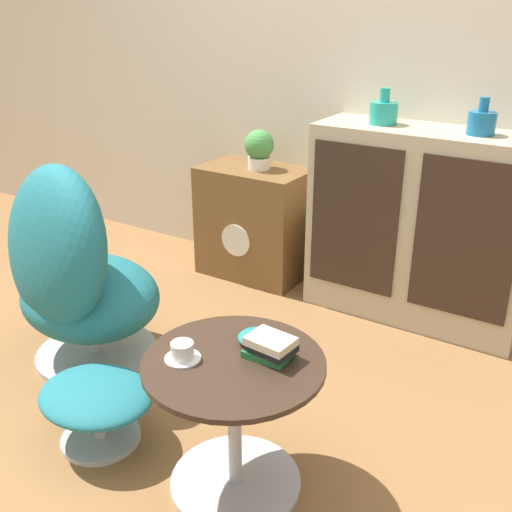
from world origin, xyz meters
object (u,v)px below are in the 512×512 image
(bowl, at_px, (257,338))
(coffee_table, at_px, (235,414))
(ottoman, at_px, (96,400))
(vase_leftmost, at_px, (384,112))
(tv_console, at_px, (255,222))
(book_stack, at_px, (270,347))
(potted_plant, at_px, (259,148))
(egg_chair, at_px, (74,274))
(teacup, at_px, (183,353))
(vase_inner_left, at_px, (482,122))
(sideboard, at_px, (419,227))

(bowl, bearing_deg, coffee_table, -91.07)
(ottoman, bearing_deg, vase_leftmost, 75.85)
(tv_console, distance_m, book_stack, 1.70)
(bowl, bearing_deg, potted_plant, 122.23)
(egg_chair, height_order, ottoman, egg_chair)
(coffee_table, bearing_deg, teacup, -150.22)
(ottoman, relative_size, vase_inner_left, 2.68)
(egg_chair, xyz_separation_m, ottoman, (0.46, -0.34, -0.25))
(ottoman, height_order, bowl, bowl)
(coffee_table, bearing_deg, bowl, 88.93)
(egg_chair, bearing_deg, bowl, -7.03)
(sideboard, bearing_deg, tv_console, -179.78)
(coffee_table, xyz_separation_m, potted_plant, (-0.84, 1.47, 0.47))
(egg_chair, height_order, coffee_table, egg_chair)
(ottoman, height_order, vase_inner_left, vase_inner_left)
(ottoman, xyz_separation_m, book_stack, (0.62, 0.17, 0.35))
(sideboard, xyz_separation_m, teacup, (-0.22, -1.55, 0.03))
(tv_console, bearing_deg, egg_chair, -96.22)
(potted_plant, height_order, book_stack, potted_plant)
(tv_console, bearing_deg, coffee_table, -59.27)
(book_stack, bearing_deg, teacup, -144.44)
(sideboard, distance_m, coffee_table, 1.48)
(ottoman, distance_m, potted_plant, 1.69)
(book_stack, bearing_deg, tv_console, 124.51)
(vase_inner_left, bearing_deg, ottoman, -118.41)
(tv_console, xyz_separation_m, egg_chair, (-0.13, -1.21, 0.11))
(sideboard, relative_size, potted_plant, 4.88)
(teacup, bearing_deg, vase_inner_left, 74.16)
(tv_console, bearing_deg, vase_leftmost, 0.60)
(coffee_table, distance_m, potted_plant, 1.75)
(sideboard, xyz_separation_m, coffee_table, (-0.08, -1.47, -0.19))
(potted_plant, bearing_deg, sideboard, 0.20)
(tv_console, xyz_separation_m, potted_plant, (0.03, 0.00, 0.43))
(tv_console, bearing_deg, book_stack, -55.49)
(tv_console, distance_m, vase_leftmost, 1.00)
(vase_leftmost, xyz_separation_m, book_stack, (0.23, -1.39, -0.49))
(book_stack, distance_m, bowl, 0.10)
(ottoman, xyz_separation_m, bowl, (0.54, 0.22, 0.33))
(bowl, bearing_deg, ottoman, -158.07)
(coffee_table, bearing_deg, sideboard, 86.79)
(book_stack, bearing_deg, bowl, 148.38)
(vase_leftmost, distance_m, bowl, 1.45)
(vase_leftmost, relative_size, vase_inner_left, 1.04)
(sideboard, distance_m, potted_plant, 0.96)
(tv_console, distance_m, bowl, 1.61)
(potted_plant, bearing_deg, teacup, -65.44)
(sideboard, height_order, egg_chair, sideboard)
(sideboard, bearing_deg, potted_plant, -179.80)
(egg_chair, distance_m, vase_inner_left, 1.88)
(teacup, distance_m, book_stack, 0.27)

